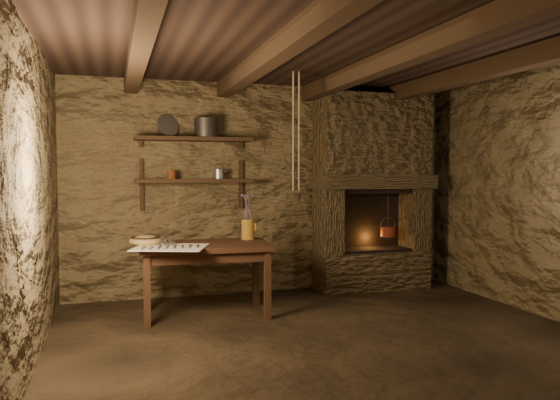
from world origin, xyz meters
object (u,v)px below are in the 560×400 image
object	(u,v)px
work_table	(206,276)
stoneware_jug	(248,220)
iron_stockpot	(206,129)
red_pot	(388,231)
wooden_bowl	(145,241)

from	to	relation	value
work_table	stoneware_jug	size ratio (longest dim) A/B	2.69
iron_stockpot	red_pot	size ratio (longest dim) A/B	0.46
red_pot	stoneware_jug	bearing A→B (deg)	-167.41
stoneware_jug	iron_stockpot	distance (m)	1.15
wooden_bowl	iron_stockpot	world-z (taller)	iron_stockpot
work_table	wooden_bowl	xyz separation A→B (m)	(-0.56, 0.06, 0.36)
wooden_bowl	iron_stockpot	bearing A→B (deg)	43.02
work_table	red_pot	xyz separation A→B (m)	(2.29, 0.58, 0.31)
work_table	wooden_bowl	bearing A→B (deg)	177.70
wooden_bowl	red_pot	xyz separation A→B (m)	(2.85, 0.53, -0.05)
wooden_bowl	red_pot	distance (m)	2.90
work_table	stoneware_jug	world-z (taller)	stoneware_jug
wooden_bowl	red_pot	size ratio (longest dim) A/B	0.57
iron_stockpot	stoneware_jug	bearing A→B (deg)	-57.07
stoneware_jug	wooden_bowl	world-z (taller)	stoneware_jug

